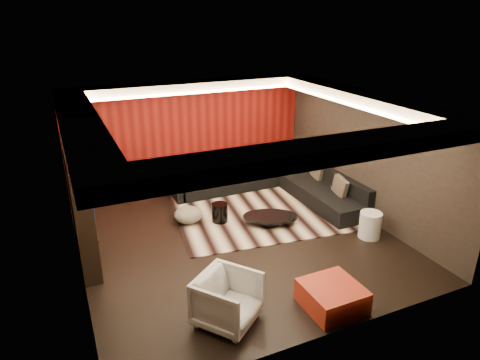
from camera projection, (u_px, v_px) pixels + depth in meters
name	position (u px, v px, depth m)	size (l,w,h in m)	color
floor	(239.00, 241.00, 8.67)	(6.00, 6.00, 0.02)	black
ceiling	(238.00, 102.00, 7.62)	(6.00, 6.00, 0.02)	silver
wall_back	(190.00, 136.00, 10.70)	(6.00, 0.02, 2.80)	black
wall_left	(71.00, 203.00, 7.00)	(0.02, 6.00, 2.80)	black
wall_right	(365.00, 156.00, 9.29)	(0.02, 6.00, 2.80)	black
red_feature_wall	(190.00, 137.00, 10.66)	(5.98, 0.05, 2.78)	#6B0C0A
soffit_back	(191.00, 86.00, 9.96)	(6.00, 0.60, 0.22)	silver
soffit_front	(326.00, 151.00, 5.38)	(6.00, 0.60, 0.22)	silver
soffit_left	(80.00, 124.00, 6.64)	(0.60, 4.80, 0.22)	silver
soffit_right	(360.00, 97.00, 8.69)	(0.60, 4.80, 0.22)	silver
cove_back	(196.00, 93.00, 9.70)	(4.80, 0.08, 0.04)	#FFD899
cove_front	(310.00, 150.00, 5.70)	(4.80, 0.08, 0.04)	#FFD899
cove_left	(103.00, 128.00, 6.80)	(0.08, 4.80, 0.04)	#FFD899
cove_right	(345.00, 103.00, 8.60)	(0.08, 4.80, 0.04)	#FFD899
tv_surround	(80.00, 204.00, 7.68)	(0.30, 2.00, 2.20)	black
tv_screen	(87.00, 185.00, 7.61)	(0.04, 1.30, 0.80)	black
tv_shelf	(92.00, 222.00, 7.89)	(0.04, 1.60, 0.04)	black
rug	(263.00, 211.00, 9.89)	(4.00, 3.00, 0.02)	beige
coffee_table	(270.00, 219.00, 9.26)	(1.18, 1.18, 0.20)	black
drum_stool	(220.00, 212.00, 9.33)	(0.35, 0.35, 0.42)	black
striped_pouf	(188.00, 215.00, 9.31)	(0.61, 0.61, 0.34)	beige
white_side_table	(370.00, 225.00, 8.69)	(0.44, 0.44, 0.55)	white
orange_ottoman	(332.00, 296.00, 6.66)	(0.86, 0.86, 0.38)	maroon
armchair	(228.00, 300.00, 6.26)	(0.83, 0.86, 0.78)	silver
sectional_sofa	(271.00, 183.00, 10.81)	(3.65, 3.50, 0.75)	black
throw_pillows	(293.00, 170.00, 10.71)	(1.99, 2.75, 0.50)	tan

